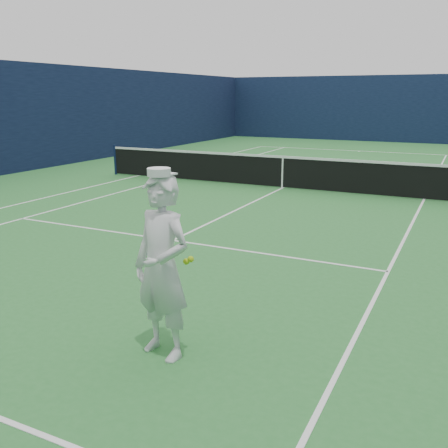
% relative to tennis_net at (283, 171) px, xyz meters
% --- Properties ---
extents(ground, '(80.00, 80.00, 0.00)m').
position_rel_tennis_net_xyz_m(ground, '(0.00, 0.00, -0.55)').
color(ground, '#2B7131').
rests_on(ground, ground).
extents(court_markings, '(11.03, 23.83, 0.01)m').
position_rel_tennis_net_xyz_m(court_markings, '(0.00, 0.00, -0.55)').
color(court_markings, white).
rests_on(court_markings, ground).
extents(windscreen_fence, '(20.12, 36.12, 4.00)m').
position_rel_tennis_net_xyz_m(windscreen_fence, '(0.00, 0.00, 1.45)').
color(windscreen_fence, '#0F1937').
rests_on(windscreen_fence, ground).
extents(tennis_net, '(12.88, 0.09, 1.07)m').
position_rel_tennis_net_xyz_m(tennis_net, '(0.00, 0.00, 0.00)').
color(tennis_net, '#141E4C').
rests_on(tennis_net, ground).
extents(tennis_player, '(0.82, 0.65, 2.08)m').
position_rel_tennis_net_xyz_m(tennis_player, '(2.29, -10.25, 0.46)').
color(tennis_player, white).
rests_on(tennis_player, ground).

